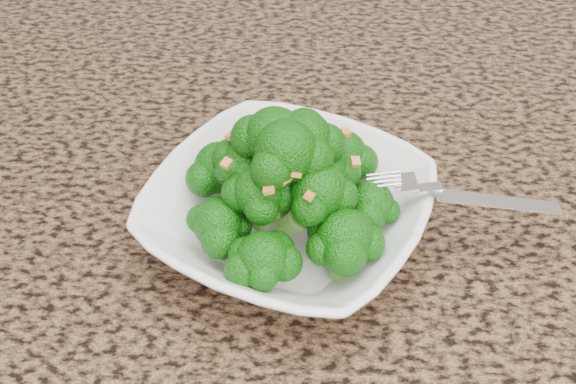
# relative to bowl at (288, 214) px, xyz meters

# --- Properties ---
(granite_counter) EXTENTS (1.64, 1.04, 0.03)m
(granite_counter) POSITION_rel_bowl_xyz_m (0.14, -0.09, -0.04)
(granite_counter) COLOR brown
(granite_counter) RESTS_ON cabinet
(bowl) EXTENTS (0.28, 0.28, 0.05)m
(bowl) POSITION_rel_bowl_xyz_m (0.00, 0.00, 0.00)
(bowl) COLOR white
(bowl) RESTS_ON granite_counter
(broccoli_pile) EXTENTS (0.19, 0.19, 0.08)m
(broccoli_pile) POSITION_rel_bowl_xyz_m (0.00, 0.00, 0.07)
(broccoli_pile) COLOR #115F0A
(broccoli_pile) RESTS_ON bowl
(garlic_topping) EXTENTS (0.11, 0.11, 0.01)m
(garlic_topping) POSITION_rel_bowl_xyz_m (0.00, 0.00, 0.11)
(garlic_topping) COLOR orange
(garlic_topping) RESTS_ON broccoli_pile
(fork) EXTENTS (0.17, 0.05, 0.01)m
(fork) POSITION_rel_bowl_xyz_m (0.11, 0.00, 0.03)
(fork) COLOR silver
(fork) RESTS_ON bowl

